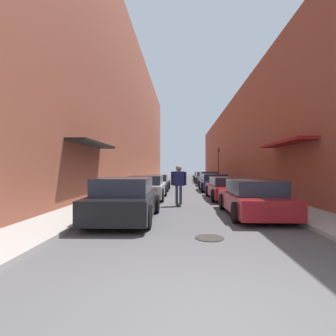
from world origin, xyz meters
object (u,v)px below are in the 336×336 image
at_px(parked_car_left_0, 125,199).
at_px(parked_car_right_5, 200,176).
at_px(parked_car_right_3, 208,179).
at_px(parked_car_right_4, 204,178).
at_px(parked_car_left_2, 156,183).
at_px(skateboarder, 179,181).
at_px(parked_car_right_0, 253,198).
at_px(manhole_cover, 209,238).
at_px(traffic_light, 218,161).
at_px(parked_car_right_1, 226,188).
at_px(parked_car_right_2, 214,183).
at_px(parked_car_left_1, 147,187).

height_order(parked_car_left_0, parked_car_right_5, parked_car_left_0).
relative_size(parked_car_right_3, parked_car_right_4, 1.04).
relative_size(parked_car_left_2, parked_car_right_3, 0.92).
xyz_separation_m(parked_car_right_3, skateboarder, (-2.70, -13.27, 0.48)).
xyz_separation_m(parked_car_left_0, skateboarder, (1.74, 3.27, 0.46)).
bearing_deg(parked_car_right_0, skateboarder, 139.35).
distance_m(parked_car_right_4, parked_car_right_5, 5.74).
height_order(parked_car_right_3, skateboarder, skateboarder).
bearing_deg(parked_car_right_5, parked_car_right_3, -90.13).
xyz_separation_m(parked_car_right_4, manhole_cover, (-1.87, -23.64, -0.59)).
bearing_deg(parked_car_right_5, parked_car_right_4, -90.38).
distance_m(parked_car_left_2, parked_car_right_0, 11.31).
height_order(parked_car_left_2, traffic_light, traffic_light).
relative_size(parked_car_right_3, skateboarder, 2.38).
bearing_deg(parked_car_left_0, parked_car_right_1, 54.32).
bearing_deg(parked_car_right_5, parked_car_left_2, -105.79).
bearing_deg(parked_car_right_2, parked_car_right_0, -89.10).
bearing_deg(parked_car_right_5, traffic_light, -81.19).
height_order(parked_car_right_3, parked_car_right_5, parked_car_right_3).
xyz_separation_m(parked_car_right_0, manhole_cover, (-1.89, -3.08, -0.62)).
height_order(parked_car_right_3, manhole_cover, parked_car_right_3).
height_order(parked_car_left_2, parked_car_right_2, parked_car_right_2).
relative_size(parked_car_right_2, traffic_light, 1.09).
xyz_separation_m(skateboarder, traffic_light, (4.00, 15.75, 1.26)).
bearing_deg(parked_car_left_1, parked_car_right_3, 67.21).
xyz_separation_m(parked_car_left_2, parked_car_right_4, (4.46, 10.17, 0.00)).
relative_size(parked_car_left_1, parked_car_right_5, 1.01).
distance_m(parked_car_left_2, parked_car_right_1, 6.89).
bearing_deg(parked_car_right_5, parked_car_left_1, -101.91).
bearing_deg(parked_car_right_2, parked_car_right_3, 88.30).
distance_m(parked_car_right_0, parked_car_right_3, 15.58).
bearing_deg(parked_car_left_1, parked_car_right_1, 2.01).
bearing_deg(parked_car_right_2, traffic_light, 79.57).
height_order(parked_car_right_0, traffic_light, traffic_light).
bearing_deg(parked_car_right_4, parked_car_left_2, -113.68).
bearing_deg(skateboarder, parked_car_left_2, 102.42).
relative_size(parked_car_right_3, parked_car_right_5, 1.00).
distance_m(parked_car_left_0, manhole_cover, 3.38).
distance_m(parked_car_left_2, parked_car_right_2, 4.32).
bearing_deg(parked_car_right_1, parked_car_right_3, 89.36).
relative_size(parked_car_right_4, traffic_light, 1.13).
distance_m(parked_car_right_3, traffic_light, 3.30).
relative_size(parked_car_left_0, parked_car_right_4, 1.03).
height_order(parked_car_left_0, parked_car_right_0, parked_car_left_0).
xyz_separation_m(parked_car_right_5, skateboarder, (-2.72, -23.99, 0.55)).
bearing_deg(traffic_light, parked_car_right_4, 117.80).
bearing_deg(parked_car_right_3, manhole_cover, -95.78).
bearing_deg(skateboarder, parked_car_left_1, 124.72).
height_order(parked_car_left_2, parked_car_right_3, parked_car_right_3).
xyz_separation_m(parked_car_right_4, traffic_light, (1.32, -2.50, 1.79)).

